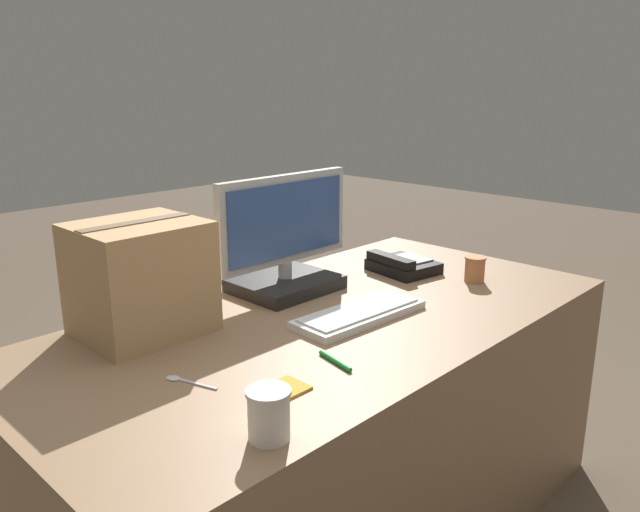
% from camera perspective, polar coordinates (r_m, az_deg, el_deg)
% --- Properties ---
extents(office_desk, '(1.80, 0.90, 0.72)m').
position_cam_1_polar(office_desk, '(1.97, 0.76, -15.36)').
color(office_desk, '#8C6B4C').
rests_on(office_desk, ground_plane).
extents(monitor, '(0.52, 0.26, 0.38)m').
position_cam_1_polar(monitor, '(1.99, -3.22, 0.80)').
color(monitor, black).
rests_on(monitor, office_desk).
extents(keyboard, '(0.42, 0.18, 0.03)m').
position_cam_1_polar(keyboard, '(1.79, 3.62, -5.28)').
color(keyboard, silver).
rests_on(keyboard, office_desk).
extents(desk_phone, '(0.21, 0.24, 0.07)m').
position_cam_1_polar(desk_phone, '(2.23, 7.50, -0.83)').
color(desk_phone, black).
rests_on(desk_phone, office_desk).
extents(paper_cup_left, '(0.09, 0.09, 0.10)m').
position_cam_1_polar(paper_cup_left, '(1.21, -4.71, -14.20)').
color(paper_cup_left, white).
rests_on(paper_cup_left, office_desk).
extents(paper_cup_right, '(0.07, 0.07, 0.09)m').
position_cam_1_polar(paper_cup_right, '(2.17, 13.97, -1.16)').
color(paper_cup_right, '#BC7547').
rests_on(paper_cup_right, office_desk).
extents(spoon, '(0.06, 0.14, 0.00)m').
position_cam_1_polar(spoon, '(1.47, -12.44, -11.04)').
color(spoon, silver).
rests_on(spoon, office_desk).
extents(cardboard_box, '(0.32, 0.28, 0.30)m').
position_cam_1_polar(cardboard_box, '(1.72, -16.11, -1.96)').
color(cardboard_box, tan).
rests_on(cardboard_box, office_desk).
extents(pen_marker, '(0.04, 0.12, 0.01)m').
position_cam_1_polar(pen_marker, '(1.52, 1.39, -9.57)').
color(pen_marker, '#198C33').
rests_on(pen_marker, office_desk).
extents(sticky_note_pad, '(0.08, 0.08, 0.01)m').
position_cam_1_polar(sticky_note_pad, '(1.40, -3.05, -11.96)').
color(sticky_note_pad, gold).
rests_on(sticky_note_pad, office_desk).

